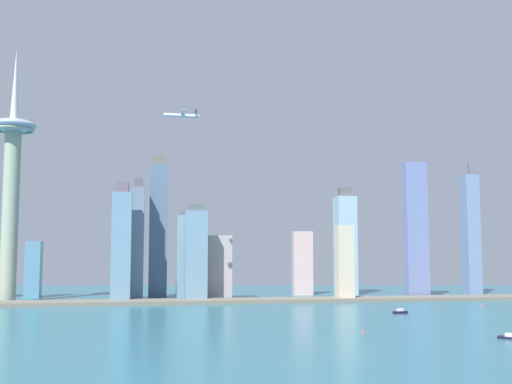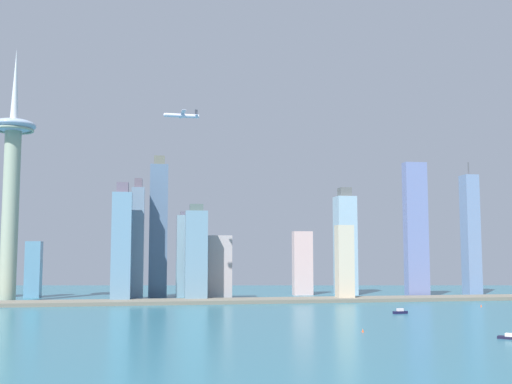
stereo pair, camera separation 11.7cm
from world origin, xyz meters
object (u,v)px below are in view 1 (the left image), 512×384
skyscraper_2 (122,245)px  skyscraper_5 (302,263)px  skyscraper_1 (158,229)px  skyscraper_8 (186,255)px  skyscraper_4 (345,244)px  boat_5 (400,312)px  skyscraper_0 (416,230)px  skyscraper_12 (471,234)px  airplane (181,115)px  channel_buoy_0 (481,306)px  skyscraper_9 (33,269)px  skyscraper_10 (220,267)px  skyscraper_3 (196,255)px  channel_buoy_1 (363,330)px  boat_1 (512,337)px  skyscraper_11 (137,241)px  skyscraper_7 (345,263)px  observation_tower (12,173)px

skyscraper_2 → skyscraper_5: size_ratio=1.62×
skyscraper_1 → skyscraper_8: size_ratio=1.66×
skyscraper_4 → boat_5: (-26.31, -239.26, -63.39)m
skyscraper_0 → skyscraper_12: bearing=22.7°
airplane → skyscraper_0: bearing=-165.0°
channel_buoy_0 → skyscraper_9: bearing=156.6°
skyscraper_1 → skyscraper_10: size_ratio=2.34×
skyscraper_3 → airplane: size_ratio=2.86×
skyscraper_2 → channel_buoy_1: (177.33, -279.90, -60.75)m
skyscraper_0 → skyscraper_4: (-68.17, 64.30, -16.23)m
skyscraper_4 → boat_5: 248.91m
boat_1 → boat_5: bearing=-46.6°
skyscraper_11 → channel_buoy_0: (343.06, -152.93, -65.45)m
skyscraper_4 → skyscraper_9: size_ratio=2.04×
skyscraper_11 → boat_5: (235.97, -205.38, -64.91)m
channel_buoy_0 → airplane: bearing=174.9°
skyscraper_7 → skyscraper_3: bearing=174.1°
skyscraper_9 → skyscraper_12: (546.38, -41.62, 43.39)m
skyscraper_7 → airplane: size_ratio=2.25×
channel_buoy_1 → airplane: 294.50m
skyscraper_1 → skyscraper_7: 227.95m
skyscraper_0 → boat_1: skyscraper_0 is taller
skyscraper_3 → channel_buoy_0: size_ratio=46.43×
skyscraper_3 → channel_buoy_1: (95.87, -278.86, -50.31)m
skyscraper_12 → channel_buoy_0: 194.83m
skyscraper_4 → boat_5: size_ratio=9.90×
skyscraper_0 → skyscraper_2: size_ratio=1.24×
observation_tower → skyscraper_10: observation_tower is taller
skyscraper_0 → skyscraper_10: 240.49m
skyscraper_8 → skyscraper_9: skyscraper_8 is taller
skyscraper_3 → skyscraper_11: size_ratio=0.77×
skyscraper_5 → skyscraper_3: bearing=-150.7°
skyscraper_4 → skyscraper_5: size_ratio=1.70×
skyscraper_9 → skyscraper_12: size_ratio=0.39×
skyscraper_12 → channel_buoy_0: (-79.25, -160.99, -75.89)m
skyscraper_2 → skyscraper_4: size_ratio=0.95×
skyscraper_2 → boat_5: bearing=-33.3°
skyscraper_11 → channel_buoy_1: 364.26m
skyscraper_8 → boat_1: bearing=-65.1°
skyscraper_9 → skyscraper_12: bearing=-4.4°
skyscraper_4 → channel_buoy_1: 373.41m
skyscraper_12 → airplane: airplane is taller
skyscraper_1 → airplane: 187.48m
skyscraper_0 → airplane: 320.98m
boat_1 → skyscraper_11: bearing=-15.5°
skyscraper_0 → airplane: airplane is taller
skyscraper_4 → channel_buoy_0: 213.34m
skyscraper_9 → skyscraper_10: size_ratio=0.92×
skyscraper_0 → skyscraper_1: bearing=169.5°
observation_tower → skyscraper_11: size_ratio=2.02×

